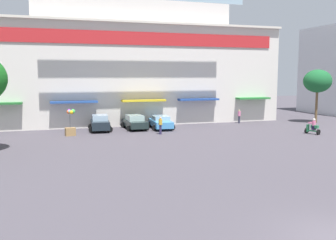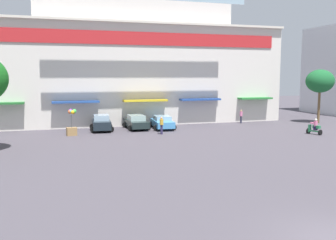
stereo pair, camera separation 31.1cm
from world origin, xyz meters
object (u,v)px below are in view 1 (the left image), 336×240
at_px(plaza_tree_1, 318,81).
at_px(parked_car_1, 135,122).
at_px(pedestrian_1, 239,115).
at_px(balloon_vendor_cart, 70,124).
at_px(parked_car_2, 161,122).
at_px(pedestrian_0, 160,124).
at_px(scooter_rider_1, 313,127).
at_px(parked_car_0, 100,123).

bearing_deg(plaza_tree_1, parked_car_1, 176.43).
bearing_deg(pedestrian_1, plaza_tree_1, -15.11).
bearing_deg(balloon_vendor_cart, parked_car_2, 11.25).
xyz_separation_m(pedestrian_0, pedestrian_1, (11.01, 5.12, -0.04)).
bearing_deg(scooter_rider_1, pedestrian_0, 162.94).
xyz_separation_m(parked_car_0, scooter_rider_1, (18.95, -8.08, -0.16)).
xyz_separation_m(parked_car_1, scooter_rider_1, (15.35, -8.31, -0.10)).
xyz_separation_m(plaza_tree_1, balloon_vendor_cart, (-27.89, -1.08, -3.70)).
relative_size(plaza_tree_1, pedestrian_0, 3.77).
xyz_separation_m(parked_car_0, parked_car_2, (6.23, -0.35, -0.10)).
distance_m(plaza_tree_1, parked_car_2, 19.17).
distance_m(plaza_tree_1, scooter_rider_1, 10.11).
height_order(scooter_rider_1, pedestrian_0, pedestrian_0).
xyz_separation_m(plaza_tree_1, pedestrian_1, (-8.75, 2.36, -3.94)).
distance_m(parked_car_0, scooter_rider_1, 20.60).
height_order(parked_car_2, scooter_rider_1, scooter_rider_1).
bearing_deg(parked_car_0, balloon_vendor_cart, -143.65).
height_order(parked_car_2, pedestrian_0, pedestrian_0).
height_order(plaza_tree_1, pedestrian_1, plaza_tree_1).
xyz_separation_m(plaza_tree_1, parked_car_2, (-18.71, 0.75, -4.14)).
xyz_separation_m(parked_car_1, balloon_vendor_cart, (-6.55, -2.41, 0.40)).
bearing_deg(parked_car_1, scooter_rider_1, -28.43).
bearing_deg(parked_car_1, parked_car_0, -176.26).
bearing_deg(pedestrian_1, scooter_rider_1, -73.54).
height_order(parked_car_0, balloon_vendor_cart, balloon_vendor_cart).
distance_m(plaza_tree_1, parked_car_0, 25.28).
distance_m(plaza_tree_1, parked_car_1, 21.77).
height_order(parked_car_0, parked_car_1, parked_car_0).
bearing_deg(pedestrian_0, parked_car_0, 143.33).
bearing_deg(pedestrian_1, parked_car_2, -170.78).
bearing_deg(plaza_tree_1, pedestrian_0, -172.06).
height_order(parked_car_2, pedestrian_1, pedestrian_1).
bearing_deg(parked_car_1, parked_car_2, -12.49).
relative_size(parked_car_0, scooter_rider_1, 2.59).
bearing_deg(scooter_rider_1, parked_car_0, 156.91).
bearing_deg(scooter_rider_1, parked_car_2, 148.71).
distance_m(plaza_tree_1, balloon_vendor_cart, 28.16).
relative_size(plaza_tree_1, scooter_rider_1, 4.10).
height_order(parked_car_0, pedestrian_0, pedestrian_0).
bearing_deg(parked_car_0, plaza_tree_1, -2.52).
relative_size(parked_car_1, balloon_vendor_cart, 1.76).
relative_size(plaza_tree_1, parked_car_1, 1.43).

